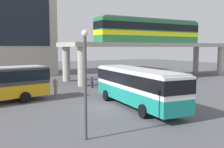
% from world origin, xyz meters
% --- Properties ---
extents(ground_plane, '(120.00, 120.00, 0.00)m').
position_xyz_m(ground_plane, '(0.00, 10.00, 0.00)').
color(ground_plane, '#515156').
extents(elevated_platform, '(29.35, 7.32, 5.64)m').
position_xyz_m(elevated_platform, '(16.14, 14.92, 4.89)').
color(elevated_platform, '#ADA89E').
rests_on(elevated_platform, ground_plane).
extents(train, '(18.77, 2.96, 3.84)m').
position_xyz_m(train, '(15.79, 14.92, 7.61)').
color(train, '#26723F').
rests_on(train, elevated_platform).
extents(bus_main, '(3.59, 11.23, 3.22)m').
position_xyz_m(bus_main, '(1.79, -1.22, 1.99)').
color(bus_main, teal).
rests_on(bus_main, ground_plane).
extents(bicycle_black, '(1.74, 0.53, 1.04)m').
position_xyz_m(bicycle_black, '(14.85, 10.19, 0.36)').
color(bicycle_black, black).
rests_on(bicycle_black, ground_plane).
extents(bicycle_green, '(1.79, 0.26, 1.04)m').
position_xyz_m(bicycle_green, '(20.43, 9.69, 0.36)').
color(bicycle_green, black).
rests_on(bicycle_green, ground_plane).
extents(bicycle_silver, '(1.65, 0.80, 1.04)m').
position_xyz_m(bicycle_silver, '(17.15, 9.24, 0.36)').
color(bicycle_silver, black).
rests_on(bicycle_silver, ground_plane).
extents(pedestrian_at_kerb, '(0.37, 0.46, 1.76)m').
position_xyz_m(pedestrian_at_kerb, '(-2.25, 7.68, 0.83)').
color(pedestrian_at_kerb, gray).
rests_on(pedestrian_at_kerb, ground_plane).
extents(pedestrian_waiting_near_stop, '(0.41, 0.47, 1.59)m').
position_xyz_m(pedestrian_waiting_near_stop, '(3.15, 10.17, 0.74)').
color(pedestrian_waiting_near_stop, '#26262D').
rests_on(pedestrian_waiting_near_stop, ground_plane).
extents(lamp_post, '(0.36, 0.36, 5.88)m').
position_xyz_m(lamp_post, '(-5.01, -6.08, 3.50)').
color(lamp_post, '#3F3F44').
rests_on(lamp_post, ground_plane).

